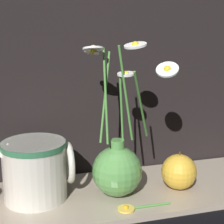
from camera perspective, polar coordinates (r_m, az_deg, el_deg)
The scene contains 6 objects.
ground_plane at distance 0.89m, azimuth -0.20°, elevation -12.80°, with size 6.00×6.00×0.00m, color black.
shelf at distance 0.88m, azimuth -0.20°, elevation -12.45°, with size 0.84×0.25×0.01m.
vase_with_flowers at distance 0.84m, azimuth 0.83°, elevation -8.26°, with size 0.19×0.15×0.34m.
ceramic_pitcher at distance 0.84m, azimuth -11.56°, elevation -8.33°, with size 0.17×0.14×0.14m.
orange_fruit at distance 0.90m, azimuth 10.16°, elevation -8.95°, with size 0.08×0.08×0.09m.
loose_daisy at distance 0.81m, azimuth 3.13°, elevation -14.39°, with size 0.12×0.04×0.01m.
Camera 1 is at (-0.22, -0.76, 0.40)m, focal length 60.00 mm.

